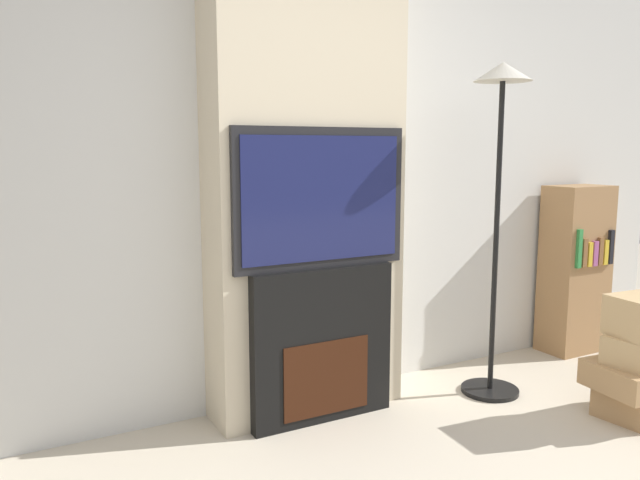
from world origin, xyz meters
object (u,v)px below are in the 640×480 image
(television, at_px, (320,198))
(bookshelf, at_px, (575,269))
(fireplace, at_px, (320,344))
(floor_lamp, at_px, (500,155))

(television, relative_size, bookshelf, 0.82)
(fireplace, height_order, bookshelf, bookshelf)
(fireplace, bearing_deg, bookshelf, 3.87)
(bookshelf, bearing_deg, television, -176.08)
(television, xyz_separation_m, bookshelf, (2.07, 0.14, -0.58))
(floor_lamp, bearing_deg, bookshelf, 16.33)
(floor_lamp, bearing_deg, television, 170.93)
(television, distance_m, bookshelf, 2.15)
(fireplace, distance_m, bookshelf, 2.08)
(television, xyz_separation_m, floor_lamp, (1.03, -0.16, 0.21))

